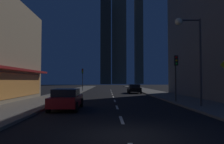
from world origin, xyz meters
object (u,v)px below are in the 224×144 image
Objects in this scene: car_parked_near at (66,99)px; traffic_light_near_right at (176,68)px; car_parked_far at (134,89)px; traffic_light_far_left at (83,75)px; street_lamp_right at (189,40)px; fire_hydrant_far_left at (67,93)px.

traffic_light_near_right is (9.10, 4.16, 2.45)m from car_parked_near.
car_parked_near is 1.00× the size of car_parked_far.
street_lamp_right reaches higher than traffic_light_far_left.
traffic_light_far_left is at bearing 88.29° from fire_hydrant_far_left.
car_parked_near is at bearing -155.41° from traffic_light_near_right.
car_parked_far is (7.20, 19.44, 0.00)m from car_parked_near.
traffic_light_far_left is at bearing 113.38° from street_lamp_right.
traffic_light_near_right reaches higher than car_parked_far.
street_lamp_right is at bearing -84.60° from car_parked_far.
car_parked_far is 1.01× the size of traffic_light_far_left.
traffic_light_near_right is 1.00× the size of traffic_light_far_left.
street_lamp_right reaches higher than traffic_light_near_right.
car_parked_near is 20.73m from car_parked_far.
traffic_light_far_left is at bearing 145.13° from car_parked_far.
traffic_light_far_left is (0.40, 13.41, 2.74)m from fire_hydrant_far_left.
car_parked_far is 0.64× the size of street_lamp_right.
traffic_light_near_right is at bearing -82.91° from car_parked_far.
car_parked_near is at bearing -176.06° from street_lamp_right.
fire_hydrant_far_left is 0.16× the size of traffic_light_near_right.
traffic_light_near_right is at bearing -63.04° from traffic_light_far_left.
fire_hydrant_far_left is 14.31m from traffic_light_near_right.
street_lamp_right reaches higher than fire_hydrant_far_left.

